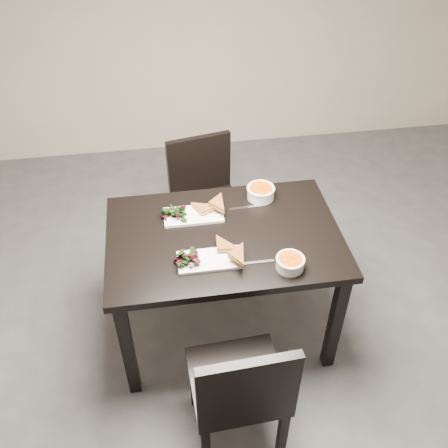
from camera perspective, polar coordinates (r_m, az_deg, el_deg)
name	(u,v)px	position (r m, az deg, el deg)	size (l,w,h in m)	color
ground	(259,378)	(2.88, 4.00, -17.28)	(5.00, 5.00, 0.00)	#47474C
room_shell	(285,54)	(1.66, 7.05, 18.83)	(5.02, 5.02, 2.81)	beige
table	(224,248)	(2.60, 0.00, -2.83)	(1.20, 0.80, 0.75)	black
chair_near	(241,389)	(2.28, 1.97, -18.49)	(0.44, 0.44, 0.85)	black
chair_far	(205,194)	(3.24, -2.18, 3.44)	(0.49, 0.49, 0.85)	black
plate_near	(209,260)	(2.39, -1.72, -4.17)	(0.31, 0.15, 0.02)	white
sandwich_near	(222,252)	(2.38, -0.23, -3.20)	(0.15, 0.11, 0.05)	#AB6124
salad_near	(188,258)	(2.36, -4.15, -3.93)	(0.10, 0.09, 0.04)	black
soup_bowl_near	(290,262)	(2.36, 7.64, -4.40)	(0.14, 0.14, 0.06)	white
cutlery_near	(256,262)	(2.39, 3.68, -4.43)	(0.18, 0.02, 0.00)	silver
plate_far	(193,215)	(2.64, -3.55, 1.02)	(0.31, 0.16, 0.02)	white
sandwich_far	(206,211)	(2.61, -2.13, 1.51)	(0.16, 0.12, 0.05)	#AB6124
salad_far	(174,213)	(2.62, -5.75, 1.30)	(0.10, 0.09, 0.04)	black
soup_bowl_far	(261,192)	(2.76, 4.25, 3.74)	(0.16, 0.16, 0.07)	white
cutlery_far	(245,207)	(2.70, 2.48, 1.93)	(0.18, 0.02, 0.00)	silver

